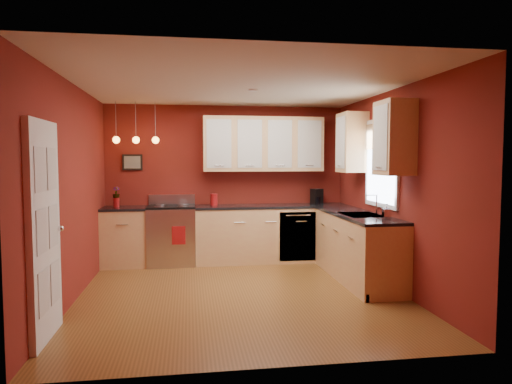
{
  "coord_description": "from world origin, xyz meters",
  "views": [
    {
      "loc": [
        -0.64,
        -5.63,
        1.68
      ],
      "look_at": [
        0.34,
        1.0,
        1.22
      ],
      "focal_mm": 32.0,
      "sensor_mm": 36.0,
      "label": 1
    }
  ],
  "objects": [
    {
      "name": "counter_back_right",
      "position": [
        0.73,
        1.8,
        0.92
      ],
      "size": [
        2.54,
        0.62,
        0.04
      ],
      "primitive_type": "cube",
      "color": "black",
      "rests_on": "base_cabinets_back_right"
    },
    {
      "name": "window",
      "position": [
        1.97,
        0.3,
        1.69
      ],
      "size": [
        0.06,
        1.02,
        1.22
      ],
      "color": "white",
      "rests_on": "wall_right"
    },
    {
      "name": "wall_picture",
      "position": [
        -1.55,
        2.08,
        1.65
      ],
      "size": [
        0.32,
        0.03,
        0.26
      ],
      "primitive_type": "cube",
      "color": "black",
      "rests_on": "wall_back"
    },
    {
      "name": "base_cabinets_back_left",
      "position": [
        -1.65,
        1.8,
        0.45
      ],
      "size": [
        0.7,
        0.6,
        0.9
      ],
      "primitive_type": "cube",
      "color": "#DCB876",
      "rests_on": "floor"
    },
    {
      "name": "wall_right",
      "position": [
        2.0,
        0.0,
        1.3
      ],
      "size": [
        0.02,
        4.2,
        2.6
      ],
      "primitive_type": "cube",
      "color": "maroon",
      "rests_on": "floor"
    },
    {
      "name": "red_canister",
      "position": [
        -0.23,
        1.89,
        1.04
      ],
      "size": [
        0.13,
        0.13,
        0.19
      ],
      "color": "maroon",
      "rests_on": "counter_back_right"
    },
    {
      "name": "upper_cabinets_back",
      "position": [
        0.6,
        1.93,
        1.95
      ],
      "size": [
        2.0,
        0.35,
        0.9
      ],
      "primitive_type": "cube",
      "color": "#DCB876",
      "rests_on": "wall_back"
    },
    {
      "name": "sink",
      "position": [
        1.7,
        0.3,
        0.92
      ],
      "size": [
        0.5,
        0.7,
        0.33
      ],
      "color": "gray",
      "rests_on": "counter_right"
    },
    {
      "name": "counter_back_left",
      "position": [
        -1.65,
        1.8,
        0.92
      ],
      "size": [
        0.7,
        0.62,
        0.04
      ],
      "primitive_type": "cube",
      "color": "black",
      "rests_on": "base_cabinets_back_left"
    },
    {
      "name": "wall_back",
      "position": [
        0.0,
        2.1,
        1.3
      ],
      "size": [
        4.0,
        0.02,
        2.6
      ],
      "primitive_type": "cube",
      "color": "maroon",
      "rests_on": "floor"
    },
    {
      "name": "base_cabinets_right",
      "position": [
        1.7,
        0.45,
        0.45
      ],
      "size": [
        0.6,
        2.1,
        0.9
      ],
      "primitive_type": "cube",
      "color": "#DCB876",
      "rests_on": "floor"
    },
    {
      "name": "base_cabinets_back_right",
      "position": [
        0.73,
        1.8,
        0.45
      ],
      "size": [
        2.54,
        0.6,
        0.9
      ],
      "primitive_type": "cube",
      "color": "#DCB876",
      "rests_on": "floor"
    },
    {
      "name": "ceiling",
      "position": [
        0.0,
        0.0,
        2.6
      ],
      "size": [
        4.0,
        4.2,
        0.02
      ],
      "primitive_type": "cube",
      "color": "beige",
      "rests_on": "wall_back"
    },
    {
      "name": "door_left_wall",
      "position": [
        -1.97,
        -1.2,
        1.03
      ],
      "size": [
        0.12,
        0.82,
        2.05
      ],
      "color": "white",
      "rests_on": "floor"
    },
    {
      "name": "soap_pump",
      "position": [
        1.81,
        -0.25,
        1.04
      ],
      "size": [
        0.1,
        0.1,
        0.2
      ],
      "primitive_type": "imported",
      "rotation": [
        0.0,
        0.0,
        -0.1
      ],
      "color": "silver",
      "rests_on": "counter_right"
    },
    {
      "name": "upper_cabinets_right",
      "position": [
        1.82,
        0.32,
        1.95
      ],
      "size": [
        0.35,
        1.95,
        0.9
      ],
      "primitive_type": "cube",
      "color": "#DCB876",
      "rests_on": "wall_right"
    },
    {
      "name": "coffee_maker",
      "position": [
        1.54,
        1.93,
        1.06
      ],
      "size": [
        0.22,
        0.22,
        0.26
      ],
      "rotation": [
        0.0,
        0.0,
        0.38
      ],
      "color": "black",
      "rests_on": "counter_back_right"
    },
    {
      "name": "pendant_lights",
      "position": [
        -1.45,
        1.75,
        2.01
      ],
      "size": [
        0.71,
        0.11,
        0.66
      ],
      "color": "gray",
      "rests_on": "ceiling"
    },
    {
      "name": "flowers",
      "position": [
        -1.78,
        1.8,
        1.17
      ],
      "size": [
        0.13,
        0.13,
        0.19
      ],
      "primitive_type": "imported",
      "rotation": [
        0.0,
        0.0,
        0.19
      ],
      "color": "maroon",
      "rests_on": "red_vase"
    },
    {
      "name": "dishwasher_front",
      "position": [
        1.1,
        1.51,
        0.45
      ],
      "size": [
        0.6,
        0.02,
        0.8
      ],
      "primitive_type": "cube",
      "color": "silver",
      "rests_on": "base_cabinets_back_right"
    },
    {
      "name": "red_vase",
      "position": [
        -1.78,
        1.8,
        1.01
      ],
      "size": [
        0.09,
        0.09,
        0.15
      ],
      "primitive_type": "cylinder",
      "color": "maroon",
      "rests_on": "counter_back_left"
    },
    {
      "name": "floor",
      "position": [
        0.0,
        0.0,
        0.0
      ],
      "size": [
        4.2,
        4.2,
        0.0
      ],
      "primitive_type": "plane",
      "color": "brown",
      "rests_on": "ground"
    },
    {
      "name": "gas_range",
      "position": [
        -0.92,
        1.8,
        0.48
      ],
      "size": [
        0.76,
        0.64,
        1.11
      ],
      "color": "silver",
      "rests_on": "floor"
    },
    {
      "name": "wall_front",
      "position": [
        0.0,
        -2.1,
        1.3
      ],
      "size": [
        4.0,
        0.02,
        2.6
      ],
      "primitive_type": "cube",
      "color": "maroon",
      "rests_on": "floor"
    },
    {
      "name": "wall_left",
      "position": [
        -2.0,
        0.0,
        1.3
      ],
      "size": [
        0.02,
        4.2,
        2.6
      ],
      "primitive_type": "cube",
      "color": "maroon",
      "rests_on": "floor"
    },
    {
      "name": "counter_right",
      "position": [
        1.7,
        0.45,
        0.92
      ],
      "size": [
        0.62,
        2.1,
        0.04
      ],
      "primitive_type": "cube",
      "color": "black",
      "rests_on": "base_cabinets_right"
    },
    {
      "name": "dish_towel",
      "position": [
        -0.8,
        1.47,
        0.52
      ],
      "size": [
        0.21,
        0.01,
        0.28
      ],
      "primitive_type": "cube",
      "color": "maroon",
      "rests_on": "gas_range"
    }
  ]
}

